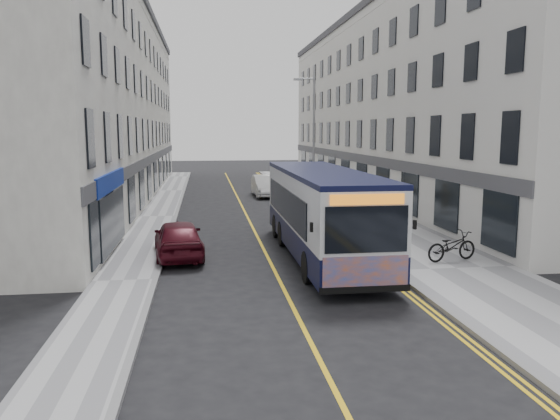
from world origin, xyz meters
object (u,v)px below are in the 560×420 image
object	(u,v)px
pedestrian_far	(348,189)
car_white	(265,186)
car_maroon	(179,238)
streetlamp	(313,138)
bicycle	(452,246)
pedestrian_near	(348,200)
city_bus	(322,210)

from	to	relation	value
pedestrian_far	car_white	xyz separation A→B (m)	(-4.75, 5.71, -0.28)
pedestrian_far	car_maroon	bearing A→B (deg)	-157.66
streetlamp	bicycle	size ratio (longest dim) A/B	3.84
streetlamp	pedestrian_near	bearing A→B (deg)	-66.53
car_maroon	bicycle	bearing A→B (deg)	160.39
pedestrian_near	car_maroon	distance (m)	12.39
pedestrian_near	pedestrian_far	bearing A→B (deg)	85.71
streetlamp	bicycle	world-z (taller)	streetlamp
city_bus	bicycle	bearing A→B (deg)	-20.31
streetlamp	pedestrian_near	xyz separation A→B (m)	(1.41, -3.25, -3.37)
car_maroon	city_bus	bearing A→B (deg)	166.20
bicycle	car_maroon	xyz separation A→B (m)	(-9.95, 2.42, 0.08)
city_bus	pedestrian_far	world-z (taller)	city_bus
streetlamp	bicycle	xyz separation A→B (m)	(2.39, -14.20, -3.71)
bicycle	car_white	distance (m)	21.89
pedestrian_far	car_maroon	xyz separation A→B (m)	(-10.24, -13.30, -0.31)
city_bus	car_white	distance (m)	19.79
city_bus	pedestrian_far	xyz separation A→B (m)	(4.78, 14.05, -0.78)
streetlamp	pedestrian_near	distance (m)	4.89
streetlamp	car_maroon	size ratio (longest dim) A/B	1.82
city_bus	streetlamp	bearing A→B (deg)	80.42
pedestrian_far	pedestrian_near	bearing A→B (deg)	-134.84
pedestrian_far	car_white	distance (m)	7.43
pedestrian_near	city_bus	bearing A→B (deg)	-100.33
bicycle	car_white	size ratio (longest dim) A/B	0.44
car_white	car_maroon	xyz separation A→B (m)	(-5.48, -19.01, -0.03)
pedestrian_far	car_white	size ratio (longest dim) A/B	0.40
streetlamp	pedestrian_far	distance (m)	4.52
streetlamp	city_bus	xyz separation A→B (m)	(-2.12, -12.54, -2.54)
streetlamp	pedestrian_far	world-z (taller)	streetlamp
city_bus	pedestrian_near	bearing A→B (deg)	69.19
bicycle	car_white	bearing A→B (deg)	-2.24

